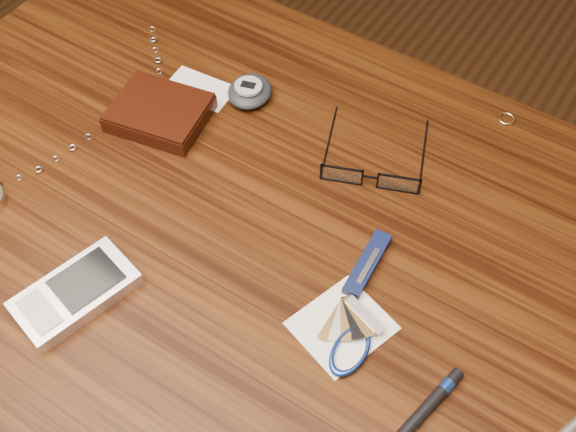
% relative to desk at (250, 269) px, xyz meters
% --- Properties ---
extents(desk, '(1.00, 0.70, 0.75)m').
position_rel_desk_xyz_m(desk, '(0.00, 0.00, 0.00)').
color(desk, '#321808').
rests_on(desk, ground).
extents(wallet_and_card, '(0.13, 0.16, 0.03)m').
position_rel_desk_xyz_m(wallet_and_card, '(-0.18, 0.07, 0.11)').
color(wallet_and_card, black).
rests_on(wallet_and_card, desk).
extents(eyeglasses, '(0.15, 0.16, 0.03)m').
position_rel_desk_xyz_m(eyeglasses, '(0.09, 0.13, 0.11)').
color(eyeglasses, black).
rests_on(eyeglasses, desk).
extents(gold_ring, '(0.03, 0.03, 0.00)m').
position_rel_desk_xyz_m(gold_ring, '(0.18, 0.31, 0.10)').
color(gold_ring, '#E2BC74').
rests_on(gold_ring, desk).
extents(pda_phone, '(0.10, 0.14, 0.02)m').
position_rel_desk_xyz_m(pda_phone, '(-0.09, -0.18, 0.11)').
color(pda_phone, silver).
rests_on(pda_phone, desk).
extents(pedometer, '(0.07, 0.08, 0.03)m').
position_rel_desk_xyz_m(pedometer, '(-0.11, 0.17, 0.11)').
color(pedometer, '#1E2329').
rests_on(pedometer, desk).
extents(notepad_keys, '(0.11, 0.11, 0.01)m').
position_rel_desk_xyz_m(notepad_keys, '(0.17, -0.06, 0.11)').
color(notepad_keys, silver).
rests_on(notepad_keys, desk).
extents(pocket_knife, '(0.03, 0.09, 0.01)m').
position_rel_desk_xyz_m(pocket_knife, '(0.15, 0.02, 0.11)').
color(pocket_knife, '#0B0F3A').
rests_on(pocket_knife, desk).
extents(black_blue_pen, '(0.03, 0.09, 0.01)m').
position_rel_desk_xyz_m(black_blue_pen, '(0.27, -0.08, 0.11)').
color(black_blue_pen, black).
rests_on(black_blue_pen, desk).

